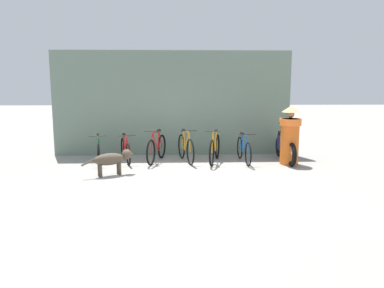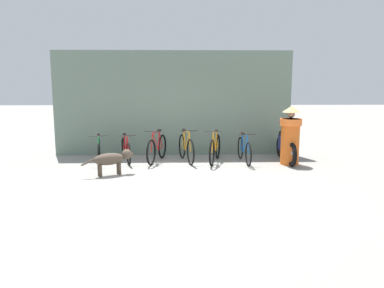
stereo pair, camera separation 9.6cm
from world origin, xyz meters
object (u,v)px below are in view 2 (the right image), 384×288
Objects in this scene: motorcycle at (286,146)px; bicycle_0 at (99,151)px; bicycle_5 at (244,150)px; bicycle_2 at (157,149)px; person_in_robes at (290,135)px; bicycle_1 at (126,150)px; bicycle_4 at (215,149)px; stray_dog at (112,159)px; bicycle_3 at (186,148)px.

bicycle_0 is at bearing -87.93° from motorcycle.
motorcycle reaches higher than bicycle_5.
person_in_robes reaches higher than bicycle_2.
bicycle_1 is 0.91× the size of bicycle_4.
stray_dog is at bearing -19.60° from bicycle_1.
motorcycle is at bearing 91.99° from bicycle_5.
bicycle_0 is 2.39m from bicycle_3.
bicycle_5 is at bearing 78.09° from bicycle_0.
motorcycle is (2.79, -0.07, 0.07)m from bicycle_3.
bicycle_4 reaches higher than bicycle_2.
motorcycle is 1.69× the size of stray_dog.
motorcycle is at bearing 74.93° from bicycle_3.
bicycle_5 is (0.80, -0.04, -0.02)m from bicycle_4.
bicycle_5 is 0.86× the size of motorcycle.
person_in_robes is at bearing -13.81° from stray_dog.
bicycle_1 is at bearing -89.60° from motorcycle.
bicycle_3 is 1.42× the size of stray_dog.
bicycle_2 is 1.43× the size of stray_dog.
bicycle_4 is at bearing 66.57° from bicycle_3.
stray_dog is at bearing -17.21° from bicycle_2.
motorcycle is (1.99, 0.07, 0.07)m from bicycle_4.
bicycle_2 is 1.62m from bicycle_4.
motorcycle reaches higher than bicycle_2.
bicycle_1 is 2.48m from bicycle_4.
bicycle_5 is 1.20m from motorcycle.
bicycle_2 is at bearing 31.02° from stray_dog.
stray_dog is at bearing 25.98° from person_in_robes.
bicycle_5 is 1.45× the size of stray_dog.
bicycle_1 is at bearing -103.74° from bicycle_3.
bicycle_4 is at bearing 3.93° from person_in_robes.
bicycle_5 is (3.28, -0.18, 0.02)m from bicycle_1.
stray_dog is (-2.56, -1.40, 0.02)m from bicycle_4.
bicycle_3 is 0.81m from bicycle_4.
bicycle_3 is 0.98× the size of bicycle_5.
bicycle_4 is (0.80, -0.14, -0.00)m from bicycle_3.
stray_dog is at bearing -47.53° from bicycle_4.
bicycle_5 reaches higher than bicycle_1.
bicycle_5 is at bearing -5.37° from stray_dog.
motorcycle is 1.24× the size of person_in_robes.
bicycle_2 is at bearing 5.31° from person_in_robes.
stray_dog is 0.73× the size of person_in_robes.
motorcycle reaches higher than bicycle_4.
bicycle_4 is 2.06m from person_in_robes.
bicycle_4 is at bearing 70.37° from bicycle_1.
bicycle_1 is 1.55m from stray_dog.
person_in_robes is at bearing 97.29° from bicycle_2.
bicycle_4 is at bearing 1.21° from stray_dog.
bicycle_4 reaches higher than bicycle_1.
bicycle_3 reaches higher than bicycle_0.
motorcycle is at bearing -9.59° from stray_dog.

